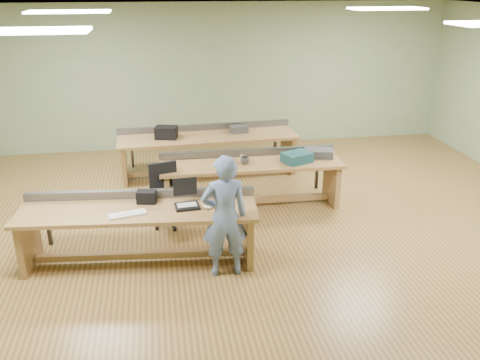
# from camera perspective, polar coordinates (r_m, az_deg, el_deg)

# --- Properties ---
(floor) EXTENTS (10.00, 10.00, 0.00)m
(floor) POSITION_cam_1_polar(r_m,az_deg,el_deg) (7.63, 1.41, -5.00)
(floor) COLOR olive
(floor) RESTS_ON ground
(ceiling) EXTENTS (10.00, 10.00, 0.00)m
(ceiling) POSITION_cam_1_polar(r_m,az_deg,el_deg) (6.83, 1.66, 18.11)
(ceiling) COLOR silver
(ceiling) RESTS_ON wall_back
(wall_back) EXTENTS (10.00, 0.04, 3.00)m
(wall_back) POSITION_cam_1_polar(r_m,az_deg,el_deg) (10.94, -2.62, 11.53)
(wall_back) COLOR gray
(wall_back) RESTS_ON floor
(wall_front) EXTENTS (10.00, 0.04, 3.00)m
(wall_front) POSITION_cam_1_polar(r_m,az_deg,el_deg) (3.56, 14.35, -11.77)
(wall_front) COLOR gray
(wall_front) RESTS_ON floor
(fluor_panels) EXTENTS (6.20, 3.50, 0.03)m
(fluor_panels) POSITION_cam_1_polar(r_m,az_deg,el_deg) (6.83, 1.65, 17.86)
(fluor_panels) COLOR white
(fluor_panels) RESTS_ON ceiling
(workbench_front) EXTENTS (3.04, 1.09, 0.86)m
(workbench_front) POSITION_cam_1_polar(r_m,az_deg,el_deg) (6.58, -11.26, -4.60)
(workbench_front) COLOR #9F7643
(workbench_front) RESTS_ON floor
(workbench_mid) EXTENTS (2.87, 0.82, 0.86)m
(workbench_mid) POSITION_cam_1_polar(r_m,az_deg,el_deg) (8.04, 1.24, 0.77)
(workbench_mid) COLOR #9F7643
(workbench_mid) RESTS_ON floor
(workbench_back) EXTENTS (3.31, 1.00, 0.86)m
(workbench_back) POSITION_cam_1_polar(r_m,az_deg,el_deg) (9.42, -3.61, 3.98)
(workbench_back) COLOR #9F7643
(workbench_back) RESTS_ON floor
(person) EXTENTS (0.58, 0.40, 1.55)m
(person) POSITION_cam_1_polar(r_m,az_deg,el_deg) (6.08, -1.75, -4.14)
(person) COLOR slate
(person) RESTS_ON floor
(laptop_base) EXTENTS (0.32, 0.27, 0.03)m
(laptop_base) POSITION_cam_1_polar(r_m,az_deg,el_deg) (6.41, -5.96, -2.94)
(laptop_base) COLOR black
(laptop_base) RESTS_ON workbench_front
(laptop_screen) EXTENTS (0.30, 0.04, 0.24)m
(laptop_screen) POSITION_cam_1_polar(r_m,az_deg,el_deg) (6.43, -6.20, -0.73)
(laptop_screen) COLOR black
(laptop_screen) RESTS_ON laptop_base
(keyboard) EXTENTS (0.47, 0.25, 0.03)m
(keyboard) POSITION_cam_1_polar(r_m,az_deg,el_deg) (6.31, -12.52, -3.80)
(keyboard) COLOR beige
(keyboard) RESTS_ON workbench_front
(trackball_mouse) EXTENTS (0.19, 0.20, 0.07)m
(trackball_mouse) POSITION_cam_1_polar(r_m,az_deg,el_deg) (6.37, -3.57, -2.85)
(trackball_mouse) COLOR white
(trackball_mouse) RESTS_ON workbench_front
(camera_bag) EXTENTS (0.26, 0.20, 0.16)m
(camera_bag) POSITION_cam_1_polar(r_m,az_deg,el_deg) (6.59, -10.45, -1.86)
(camera_bag) COLOR black
(camera_bag) RESTS_ON workbench_front
(task_chair) EXTENTS (0.60, 0.60, 0.92)m
(task_chair) POSITION_cam_1_polar(r_m,az_deg,el_deg) (7.58, -8.16, -2.57)
(task_chair) COLOR black
(task_chair) RESTS_ON floor
(parts_bin_teal) EXTENTS (0.51, 0.45, 0.15)m
(parts_bin_teal) POSITION_cam_1_polar(r_m,az_deg,el_deg) (7.99, 6.41, 2.55)
(parts_bin_teal) COLOR #154047
(parts_bin_teal) RESTS_ON workbench_mid
(parts_bin_grey) EXTENTS (0.51, 0.39, 0.12)m
(parts_bin_grey) POSITION_cam_1_polar(r_m,az_deg,el_deg) (8.28, 8.80, 3.02)
(parts_bin_grey) COLOR #333335
(parts_bin_grey) RESTS_ON workbench_mid
(mug) EXTENTS (0.14, 0.14, 0.11)m
(mug) POSITION_cam_1_polar(r_m,az_deg,el_deg) (7.85, 0.55, 2.20)
(mug) COLOR #333335
(mug) RESTS_ON workbench_mid
(drinks_can) EXTENTS (0.07, 0.07, 0.12)m
(drinks_can) POSITION_cam_1_polar(r_m,az_deg,el_deg) (7.93, 0.23, 2.42)
(drinks_can) COLOR silver
(drinks_can) RESTS_ON workbench_mid
(storage_box_back) EXTENTS (0.43, 0.35, 0.22)m
(storage_box_back) POSITION_cam_1_polar(r_m,az_deg,el_deg) (9.22, -8.28, 5.30)
(storage_box_back) COLOR black
(storage_box_back) RESTS_ON workbench_back
(tray_back) EXTENTS (0.34, 0.26, 0.13)m
(tray_back) POSITION_cam_1_polar(r_m,az_deg,el_deg) (9.50, -0.15, 5.73)
(tray_back) COLOR #333335
(tray_back) RESTS_ON workbench_back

